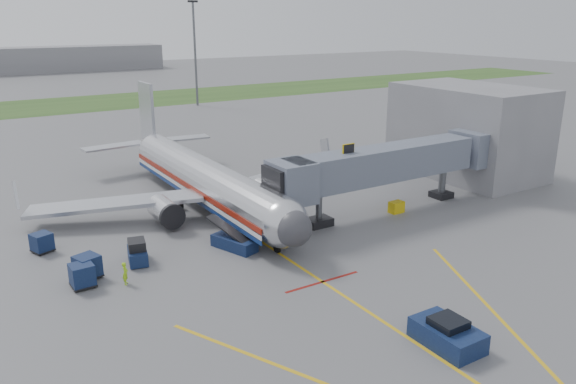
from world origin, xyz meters
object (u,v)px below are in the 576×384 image
belt_loader (234,242)px  ramp_worker (125,273)px  airliner (205,179)px  pushback_tug (447,334)px  baggage_tug (137,253)px

belt_loader → ramp_worker: 9.08m
airliner → belt_loader: 11.36m
pushback_tug → belt_loader: 18.67m
pushback_tug → ramp_worker: size_ratio=2.41×
pushback_tug → baggage_tug: size_ratio=1.41×
airliner → ramp_worker: (-11.46, -12.43, -1.85)m
pushback_tug → ramp_worker: bearing=127.4°
baggage_tug → belt_loader: bearing=-11.8°
baggage_tug → belt_loader: size_ratio=0.58×
airliner → baggage_tug: bearing=-135.8°
belt_loader → airliner: bearing=77.0°
ramp_worker → airliner: bearing=-16.5°
baggage_tug → ramp_worker: (-1.80, -3.04, 0.02)m
belt_loader → baggage_tug: bearing=168.2°
airliner → belt_loader: airliner is taller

